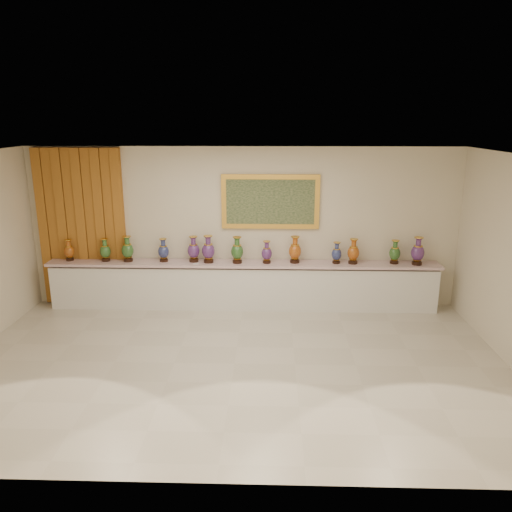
{
  "coord_description": "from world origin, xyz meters",
  "views": [
    {
      "loc": [
        0.52,
        -6.63,
        3.48
      ],
      "look_at": [
        0.27,
        1.7,
        1.18
      ],
      "focal_mm": 35.0,
      "sensor_mm": 36.0,
      "label": 1
    }
  ],
  "objects_px": {
    "counter": "(243,286)",
    "vase_2": "(128,250)",
    "vase_1": "(105,251)",
    "vase_0": "(69,251)"
  },
  "relations": [
    {
      "from": "counter",
      "to": "vase_2",
      "type": "relative_size",
      "value": 15.12
    },
    {
      "from": "vase_0",
      "to": "vase_2",
      "type": "xyz_separation_m",
      "value": [
        1.12,
        -0.03,
        0.04
      ]
    },
    {
      "from": "vase_0",
      "to": "vase_2",
      "type": "relative_size",
      "value": 0.84
    },
    {
      "from": "vase_0",
      "to": "vase_2",
      "type": "bearing_deg",
      "value": -1.34
    },
    {
      "from": "vase_1",
      "to": "counter",
      "type": "bearing_deg",
      "value": -0.06
    },
    {
      "from": "counter",
      "to": "vase_1",
      "type": "relative_size",
      "value": 16.93
    },
    {
      "from": "vase_0",
      "to": "vase_1",
      "type": "bearing_deg",
      "value": -1.52
    },
    {
      "from": "vase_2",
      "to": "vase_0",
      "type": "bearing_deg",
      "value": 178.66
    },
    {
      "from": "vase_1",
      "to": "vase_2",
      "type": "xyz_separation_m",
      "value": [
        0.42,
        -0.01,
        0.02
      ]
    },
    {
      "from": "vase_1",
      "to": "vase_2",
      "type": "bearing_deg",
      "value": -1.04
    }
  ]
}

